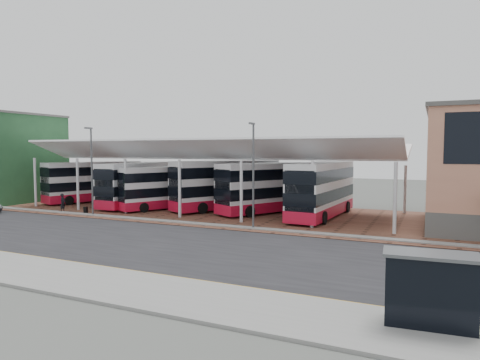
# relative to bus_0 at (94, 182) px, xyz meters

# --- Properties ---
(ground) EXTENTS (140.00, 140.00, 0.00)m
(ground) POSITION_rel_bus_0_xyz_m (21.57, -14.46, -2.34)
(ground) COLOR #4A4D48
(road) EXTENTS (120.00, 14.00, 0.02)m
(road) POSITION_rel_bus_0_xyz_m (21.57, -15.46, -2.33)
(road) COLOR black
(road) RESTS_ON ground
(forecourt) EXTENTS (72.00, 16.00, 0.06)m
(forecourt) POSITION_rel_bus_0_xyz_m (23.57, -1.46, -2.31)
(forecourt) COLOR brown
(forecourt) RESTS_ON ground
(sidewalk) EXTENTS (120.00, 4.00, 0.14)m
(sidewalk) POSITION_rel_bus_0_xyz_m (21.57, -23.46, -2.27)
(sidewalk) COLOR slate
(sidewalk) RESTS_ON ground
(north_kerb) EXTENTS (120.00, 0.80, 0.14)m
(north_kerb) POSITION_rel_bus_0_xyz_m (21.57, -8.26, -2.27)
(north_kerb) COLOR slate
(north_kerb) RESTS_ON ground
(yellow_line_near) EXTENTS (120.00, 0.12, 0.01)m
(yellow_line_near) POSITION_rel_bus_0_xyz_m (21.57, -21.46, -2.32)
(yellow_line_near) COLOR gold
(yellow_line_near) RESTS_ON road
(yellow_line_far) EXTENTS (120.00, 0.12, 0.01)m
(yellow_line_far) POSITION_rel_bus_0_xyz_m (21.57, -21.16, -2.32)
(yellow_line_far) COLOR gold
(yellow_line_far) RESTS_ON road
(canopy) EXTENTS (37.00, 11.63, 7.07)m
(canopy) POSITION_rel_bus_0_xyz_m (15.57, -0.52, 3.45)
(canopy) COLOR silver
(canopy) RESTS_ON ground
(shop_green) EXTENTS (6.40, 10.20, 10.22)m
(shop_green) POSITION_rel_bus_0_xyz_m (-8.43, -3.49, 2.77)
(shop_green) COLOR #285931
(shop_green) RESTS_ON ground
(lamp_west) EXTENTS (0.16, 0.90, 8.07)m
(lamp_west) POSITION_rel_bus_0_xyz_m (7.57, -8.19, 2.02)
(lamp_west) COLOR #4F5155
(lamp_west) RESTS_ON ground
(lamp_east) EXTENTS (0.16, 0.90, 8.07)m
(lamp_east) POSITION_rel_bus_0_xyz_m (23.57, -8.19, 2.02)
(lamp_east) COLOR #4F5155
(lamp_east) RESTS_ON ground
(bus_0) EXTENTS (6.21, 11.36, 4.60)m
(bus_0) POSITION_rel_bus_0_xyz_m (0.00, 0.00, 0.00)
(bus_0) COLOR silver
(bus_0) RESTS_ON forecourt
(bus_1) EXTENTS (2.83, 11.20, 4.62)m
(bus_1) POSITION_rel_bus_0_xyz_m (7.22, -0.77, 0.01)
(bus_1) COLOR silver
(bus_1) RESTS_ON forecourt
(bus_2) EXTENTS (6.77, 10.33, 4.27)m
(bus_2) POSITION_rel_bus_0_xyz_m (11.27, -1.44, -0.16)
(bus_2) COLOR silver
(bus_2) RESTS_ON forecourt
(bus_3) EXTENTS (7.93, 11.79, 4.89)m
(bus_3) POSITION_rel_bus_0_xyz_m (16.94, 0.62, 0.15)
(bus_3) COLOR silver
(bus_3) RESTS_ON forecourt
(bus_4) EXTENTS (7.81, 11.37, 4.74)m
(bus_4) POSITION_rel_bus_0_xyz_m (21.82, 0.42, 0.07)
(bus_4) COLOR silver
(bus_4) RESTS_ON forecourt
(bus_5) EXTENTS (3.50, 11.97, 4.87)m
(bus_5) POSITION_rel_bus_0_xyz_m (26.97, -0.42, 0.14)
(bus_5) COLOR silver
(bus_5) RESTS_ON forecourt
(pedestrian) EXTENTS (0.55, 0.72, 1.77)m
(pedestrian) POSITION_rel_bus_0_xyz_m (3.47, -7.81, -1.40)
(pedestrian) COLOR black
(pedestrian) RESTS_ON forecourt
(suitcase) EXTENTS (0.34, 0.25, 0.59)m
(suitcase) POSITION_rel_bus_0_xyz_m (6.03, -7.49, -1.99)
(suitcase) COLOR black
(suitcase) RESTS_ON forecourt
(bus_shelter) EXTENTS (3.18, 1.65, 2.46)m
(bus_shelter) POSITION_rel_bus_0_xyz_m (36.34, -22.81, -0.67)
(bus_shelter) COLOR black
(bus_shelter) RESTS_ON sidewalk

